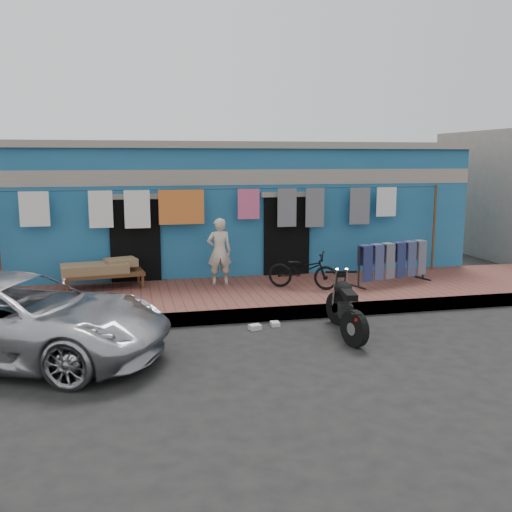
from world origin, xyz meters
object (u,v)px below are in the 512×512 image
Objects in this scene: motorcycle at (346,305)px; charpoy at (104,275)px; jeans_rack at (392,262)px; bicycle at (303,266)px; car at (15,317)px; seated_person at (219,251)px.

charpoy is at bearing 148.95° from motorcycle.
motorcycle is at bearing -40.20° from charpoy.
jeans_rack reaches higher than charpoy.
bicycle reaches higher than motorcycle.
motorcycle is 0.83× the size of jeans_rack.
car is at bearing -160.27° from jeans_rack.
car reaches higher than charpoy.
car is 4.94m from seated_person.
seated_person is at bearing 168.73° from jeans_rack.
jeans_rack is at bearing 171.11° from seated_person.
bicycle is 4.23m from charpoy.
car is 5.86m from bicycle.
seated_person is 0.98× the size of bicycle.
seated_person is at bearing 93.91° from bicycle.
seated_person reaches higher than charpoy.
bicycle is (5.26, 2.59, 0.07)m from car.
bicycle is (1.66, -0.78, -0.25)m from seated_person.
charpoy is (-2.45, 0.17, -0.44)m from seated_person.
car reaches higher than motorcycle.
car is 3.72m from charpoy.
bicycle is at bearing -41.91° from car.
charpoy is (1.14, 3.54, -0.12)m from car.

